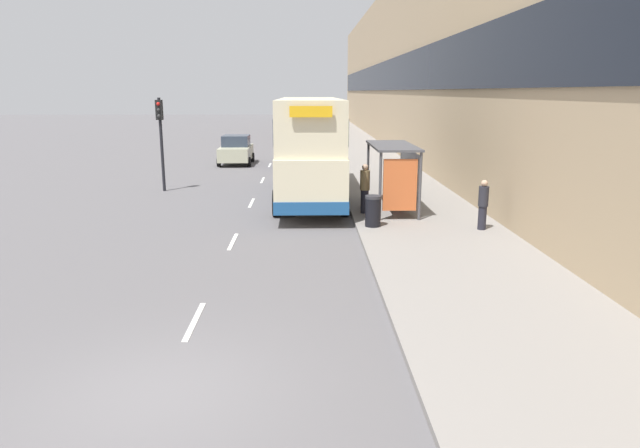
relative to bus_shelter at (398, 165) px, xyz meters
The scene contains 20 objects.
ground_plane 14.53m from the bus_shelter, 113.62° to the right, with size 220.00×220.00×0.00m, color #5B595B.
pavement 25.38m from the bus_shelter, 88.35° to the left, with size 5.00×93.00×0.14m.
terrace_facade 26.15m from the bus_shelter, 79.44° to the left, with size 3.10×93.00×13.04m.
lane_mark_0 11.97m from the bus_shelter, 119.21° to the right, with size 0.12×2.00×0.01m.
lane_mark_1 7.26m from the bus_shelter, 145.40° to the right, with size 0.12×2.00×0.01m.
lane_mark_2 6.51m from the bus_shelter, 157.76° to the left, with size 0.12×2.00×0.01m.
lane_mark_3 10.61m from the bus_shelter, 123.56° to the left, with size 0.12×2.00×0.01m.
lane_mark_4 16.22m from the bus_shelter, 110.99° to the left, with size 0.12×2.00×0.01m.
lane_mark_5 22.23m from the bus_shelter, 105.11° to the left, with size 0.12×2.00×0.01m.
lane_mark_6 28.38m from the bus_shelter, 101.76° to the left, with size 0.12×2.00×0.01m.
bus_shelter is the anchor object (origin of this frame).
double_decker_bus_near 4.61m from the bus_shelter, 135.90° to the left, with size 2.85×11.30×4.30m.
car_0 49.91m from the bus_shelter, 94.16° to the left, with size 2.04×4.37×1.80m.
car_1 15.11m from the bus_shelter, 104.91° to the left, with size 1.96×4.08×1.76m.
car_2 17.63m from the bus_shelter, 116.92° to the left, with size 2.09×4.00×1.83m.
car_3 35.72m from the bus_shelter, 96.12° to the left, with size 2.02×4.50×1.66m.
pedestrian_at_shelter 3.99m from the bus_shelter, 53.29° to the right, with size 0.33×0.33×1.65m.
pedestrian_1 1.56m from the bus_shelter, 162.51° to the right, with size 0.37×0.37×1.84m.
litter_bin 3.10m from the bus_shelter, 115.34° to the right, with size 0.55×0.55×1.05m.
traffic_light_far_kerb 11.59m from the bus_shelter, 151.76° to the left, with size 0.30×0.32×4.32m.
Camera 1 is at (2.30, -8.10, 4.59)m, focal length 32.00 mm.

